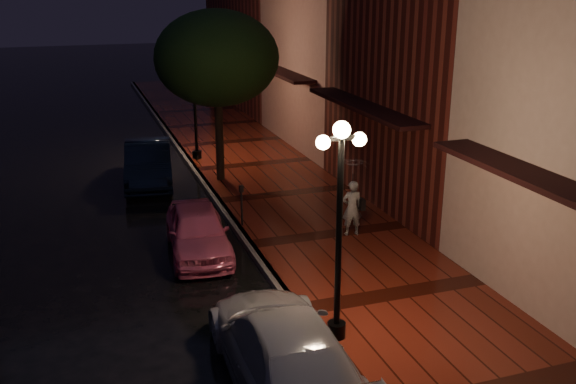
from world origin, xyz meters
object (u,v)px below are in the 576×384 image
object	(u,v)px
pink_car	(198,231)
woman_with_umbrella	(353,185)
street_tree	(217,61)
streetlamp_near	(339,220)
navy_car	(148,163)
streetlamp_far	(194,96)
parking_meter	(242,201)
silver_car	(283,348)

from	to	relation	value
pink_car	woman_with_umbrella	xyz separation A→B (m)	(4.18, -0.39, 0.94)
woman_with_umbrella	pink_car	bearing A→B (deg)	1.42
street_tree	streetlamp_near	bearing A→B (deg)	-91.35
navy_car	woman_with_umbrella	bearing A→B (deg)	-49.55
streetlamp_far	woman_with_umbrella	world-z (taller)	streetlamp_far
streetlamp_near	woman_with_umbrella	bearing A→B (deg)	62.68
streetlamp_near	parking_meter	world-z (taller)	streetlamp_near
woman_with_umbrella	parking_meter	distance (m)	3.21
navy_car	woman_with_umbrella	size ratio (longest dim) A/B	2.06
streetlamp_near	silver_car	size ratio (longest dim) A/B	0.87
street_tree	pink_car	world-z (taller)	street_tree
street_tree	woman_with_umbrella	xyz separation A→B (m)	(2.21, -6.21, -2.67)
streetlamp_near	streetlamp_far	size ratio (longest dim) A/B	1.00
silver_car	woman_with_umbrella	size ratio (longest dim) A/B	2.28
streetlamp_far	silver_car	world-z (taller)	streetlamp_far
street_tree	parking_meter	xyz separation A→B (m)	(-0.46, -4.58, -3.37)
streetlamp_far	pink_car	world-z (taller)	streetlamp_far
street_tree	navy_car	xyz separation A→B (m)	(-2.39, 0.81, -3.51)
streetlamp_near	navy_car	world-z (taller)	streetlamp_near
woman_with_umbrella	parking_meter	world-z (taller)	woman_with_umbrella
navy_car	woman_with_umbrella	xyz separation A→B (m)	(4.60, -7.02, 0.85)
streetlamp_far	parking_meter	bearing A→B (deg)	-91.51
navy_car	parking_meter	size ratio (longest dim) A/B	3.70
streetlamp_near	parking_meter	distance (m)	6.65
pink_car	navy_car	world-z (taller)	navy_car
streetlamp_far	silver_car	xyz separation A→B (m)	(-1.40, -14.93, -1.88)
streetlamp_near	pink_car	world-z (taller)	streetlamp_near
street_tree	parking_meter	world-z (taller)	street_tree
streetlamp_near	streetlamp_far	distance (m)	14.00
parking_meter	navy_car	bearing A→B (deg)	99.72
street_tree	woman_with_umbrella	distance (m)	7.11
streetlamp_far	woman_with_umbrella	xyz separation A→B (m)	(2.47, -9.22, -1.02)
silver_car	woman_with_umbrella	bearing A→B (deg)	-122.32
silver_car	street_tree	bearing A→B (deg)	-96.11
silver_car	streetlamp_far	bearing A→B (deg)	-93.55
streetlamp_far	parking_meter	world-z (taller)	streetlamp_far
pink_car	woman_with_umbrella	bearing A→B (deg)	-0.82
navy_car	pink_car	bearing A→B (deg)	-79.12
streetlamp_near	street_tree	size ratio (longest dim) A/B	0.74
navy_car	silver_car	xyz separation A→B (m)	(0.73, -12.73, -0.02)
parking_meter	streetlamp_near	bearing A→B (deg)	-98.19
silver_car	woman_with_umbrella	distance (m)	6.95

